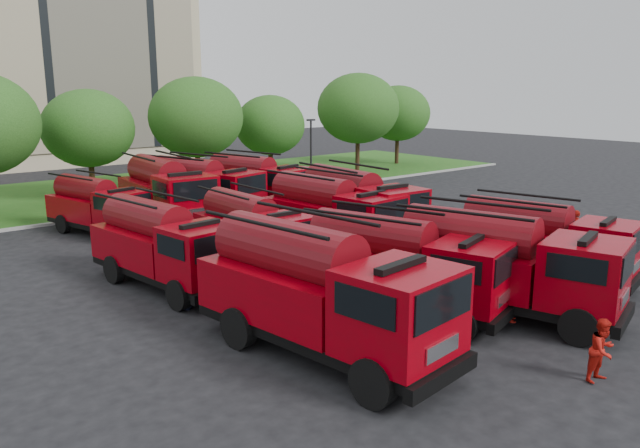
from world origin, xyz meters
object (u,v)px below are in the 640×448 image
(fire_truck_0, at_px, (321,292))
(firefighter_1, at_px, (599,380))
(fire_truck_2, at_px, (503,265))
(firefighter_5, at_px, (474,233))
(fire_truck_8, at_px, (97,206))
(firefighter_0, at_px, (512,320))
(firefighter_2, at_px, (573,253))
(fire_truck_7, at_px, (357,205))
(firefighter_3, at_px, (581,274))
(fire_truck_9, at_px, (166,192))
(fire_truck_6, at_px, (331,213))
(fire_truck_11, at_px, (257,184))
(fire_truck_4, at_px, (164,245))
(fire_truck_5, at_px, (253,231))
(firefighter_4, at_px, (184,310))
(fire_truck_10, at_px, (202,189))
(fire_truck_3, at_px, (543,242))
(fire_truck_1, at_px, (401,266))

(fire_truck_0, height_order, firefighter_1, fire_truck_0)
(fire_truck_2, bearing_deg, firefighter_5, 24.79)
(fire_truck_8, relative_size, firefighter_0, 3.47)
(firefighter_2, bearing_deg, firefighter_5, 20.87)
(fire_truck_7, xyz_separation_m, firefighter_3, (3.14, -9.85, -1.73))
(fire_truck_0, height_order, fire_truck_9, fire_truck_0)
(fire_truck_7, height_order, firefighter_0, fire_truck_7)
(fire_truck_6, distance_m, firefighter_0, 10.86)
(fire_truck_11, bearing_deg, fire_truck_4, -151.06)
(fire_truck_5, xyz_separation_m, firefighter_5, (12.05, -2.21, -1.52))
(fire_truck_11, relative_size, firefighter_1, 4.59)
(firefighter_0, relative_size, firefighter_4, 1.28)
(fire_truck_9, bearing_deg, fire_truck_11, 4.23)
(fire_truck_2, height_order, firefighter_5, fire_truck_2)
(fire_truck_0, bearing_deg, firefighter_4, 95.81)
(fire_truck_2, relative_size, fire_truck_9, 0.98)
(firefighter_3, bearing_deg, fire_truck_2, -32.37)
(fire_truck_9, bearing_deg, fire_truck_6, -65.04)
(fire_truck_11, distance_m, firefighter_2, 18.03)
(fire_truck_10, bearing_deg, fire_truck_11, -15.62)
(fire_truck_6, height_order, firefighter_0, fire_truck_6)
(fire_truck_0, relative_size, fire_truck_7, 1.07)
(fire_truck_4, height_order, fire_truck_8, fire_truck_4)
(fire_truck_10, bearing_deg, fire_truck_3, -91.93)
(fire_truck_10, xyz_separation_m, fire_truck_11, (3.67, -0.01, -0.05))
(fire_truck_5, relative_size, firefighter_3, 4.16)
(fire_truck_0, distance_m, firefighter_4, 6.11)
(firefighter_1, relative_size, firefighter_3, 1.04)
(fire_truck_2, relative_size, fire_truck_6, 1.05)
(fire_truck_2, xyz_separation_m, firefighter_0, (-0.18, -0.56, -1.71))
(fire_truck_9, distance_m, fire_truck_10, 2.20)
(fire_truck_11, relative_size, firefighter_0, 4.01)
(fire_truck_9, xyz_separation_m, firefighter_4, (-5.55, -12.36, -1.80))
(firefighter_0, bearing_deg, fire_truck_5, 66.30)
(firefighter_1, bearing_deg, fire_truck_0, 132.75)
(fire_truck_1, distance_m, firefighter_1, 6.88)
(firefighter_4, bearing_deg, fire_truck_10, -99.48)
(fire_truck_0, relative_size, fire_truck_9, 1.03)
(fire_truck_0, bearing_deg, firefighter_1, -59.14)
(fire_truck_11, xyz_separation_m, firefighter_2, (5.53, -17.08, -1.67))
(fire_truck_4, relative_size, fire_truck_11, 0.94)
(fire_truck_5, distance_m, fire_truck_9, 9.60)
(fire_truck_7, bearing_deg, fire_truck_2, -103.25)
(fire_truck_11, relative_size, firefighter_4, 5.12)
(fire_truck_10, xyz_separation_m, firefighter_3, (6.50, -18.90, -1.73))
(fire_truck_11, bearing_deg, fire_truck_7, -105.03)
(fire_truck_10, bearing_deg, fire_truck_2, -105.20)
(fire_truck_4, relative_size, fire_truck_6, 0.97)
(fire_truck_3, relative_size, fire_truck_7, 0.92)
(firefighter_0, bearing_deg, fire_truck_10, 50.42)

